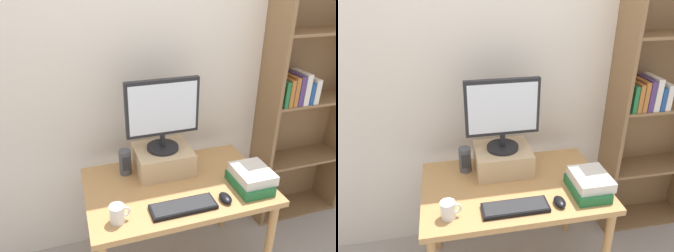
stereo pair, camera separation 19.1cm
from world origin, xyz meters
The scene contains 10 objects.
back_wall centered at (0.00, 0.51, 1.30)m, with size 7.00×0.08×2.60m.
desk centered at (0.00, 0.00, 0.64)m, with size 1.11×0.71×0.72m.
bookshelf_unit centered at (1.15, 0.35, 1.03)m, with size 0.75×0.28×2.03m.
riser_box centered at (-0.03, 0.19, 0.80)m, with size 0.36×0.31×0.15m.
computer_monitor centered at (-0.03, 0.18, 1.13)m, with size 0.46×0.20×0.46m.
keyboard centered at (-0.04, -0.23, 0.74)m, with size 0.37×0.13×0.02m.
computer_mouse centered at (0.21, -0.24, 0.74)m, with size 0.06×0.10×0.04m.
book_stack centered at (0.42, -0.16, 0.78)m, with size 0.22×0.27×0.12m.
coffee_mug centered at (-0.40, -0.22, 0.77)m, with size 0.11×0.08×0.10m.
desk_speaker centered at (-0.28, 0.21, 0.81)m, with size 0.08×0.08×0.17m.
Camera 1 is at (-0.55, -1.57, 1.91)m, focal length 35.00 mm.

